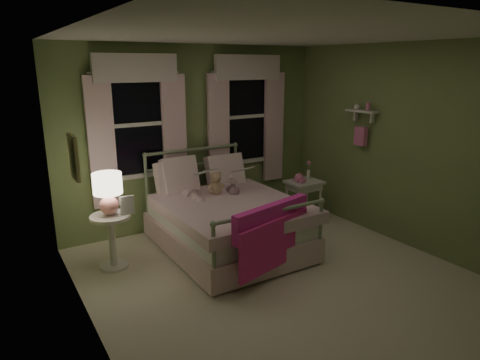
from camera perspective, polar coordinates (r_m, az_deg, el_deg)
room_shell at (r=4.50m, az=5.65°, el=1.91°), size 4.20×4.20×4.20m
bed at (r=5.53m, az=-1.89°, el=-5.47°), size 1.58×2.04×1.18m
pink_throw at (r=4.65m, az=4.40°, el=-6.52°), size 1.09×0.40×0.71m
child_left at (r=5.60m, az=-6.57°, el=0.94°), size 0.30×0.21×0.77m
child_right at (r=5.86m, az=-1.61°, el=1.42°), size 0.42×0.37×0.72m
book_left at (r=5.38m, az=-5.44°, el=0.45°), size 0.22×0.15×0.26m
book_right at (r=5.65m, az=-0.34°, el=0.79°), size 0.21×0.14×0.26m
teddy_bear at (r=5.63m, az=-3.26°, el=-0.65°), size 0.23×0.19×0.32m
nightstand_left at (r=5.23m, az=-16.75°, el=-6.90°), size 0.46×0.46×0.65m
table_lamp at (r=5.06m, az=-17.21°, el=-1.26°), size 0.33×0.33×0.49m
book_nightstand at (r=5.09m, az=-15.63°, el=-4.52°), size 0.19×0.24×0.02m
nightstand_right at (r=6.44m, az=8.51°, el=-0.98°), size 0.50×0.40×0.64m
pink_toy at (r=6.33m, az=7.90°, el=0.25°), size 0.14×0.19×0.14m
bud_vase at (r=6.49m, az=9.12°, el=1.31°), size 0.06×0.06×0.28m
window_left at (r=5.84m, az=-13.43°, el=7.86°), size 1.34×0.13×1.96m
window_right at (r=6.57m, az=0.93°, el=9.05°), size 1.34×0.13×1.96m
wall_shelf at (r=6.23m, az=15.89°, el=7.22°), size 0.15×0.50×0.60m
framed_picture at (r=4.22m, az=-21.28°, el=2.85°), size 0.03×0.32×0.42m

